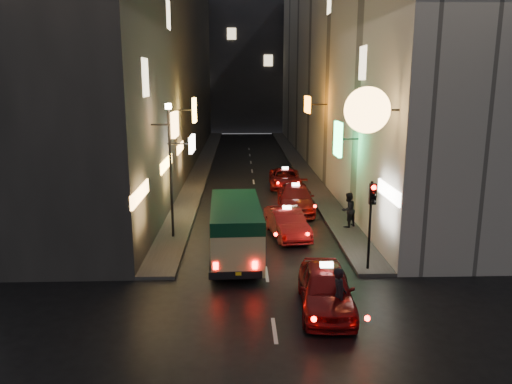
{
  "coord_description": "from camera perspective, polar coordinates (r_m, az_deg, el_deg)",
  "views": [
    {
      "loc": [
        -1.01,
        -9.75,
        7.41
      ],
      "look_at": [
        -0.26,
        13.0,
        2.27
      ],
      "focal_mm": 35.0,
      "sensor_mm": 36.0,
      "label": 1
    }
  ],
  "objects": [
    {
      "name": "pedestrian_sidewalk",
      "position": [
        25.41,
        10.49,
        -1.76
      ],
      "size": [
        0.88,
        0.84,
        2.0
      ],
      "primitive_type": "imported",
      "rotation": [
        0.0,
        0.0,
        3.81
      ],
      "color": "black",
      "rests_on": "sidewalk_right"
    },
    {
      "name": "taxi_second",
      "position": [
        24.07,
        3.55,
        -3.27
      ],
      "size": [
        2.83,
        5.24,
        1.75
      ],
      "color": "maroon",
      "rests_on": "ground"
    },
    {
      "name": "pedestrian_crossing",
      "position": [
        15.89,
        9.51,
        -11.19
      ],
      "size": [
        0.49,
        0.71,
        2.03
      ],
      "primitive_type": "imported",
      "rotation": [
        0.0,
        0.0,
        1.47
      ],
      "color": "black",
      "rests_on": "ground"
    },
    {
      "name": "building_far",
      "position": [
        75.85,
        -1.16,
        15.42
      ],
      "size": [
        30.0,
        10.0,
        22.0
      ],
      "primitive_type": "cube",
      "color": "#323136",
      "rests_on": "ground"
    },
    {
      "name": "taxi_far",
      "position": [
        35.03,
        3.35,
        1.74
      ],
      "size": [
        2.09,
        4.8,
        1.68
      ],
      "color": "maroon",
      "rests_on": "ground"
    },
    {
      "name": "building_left",
      "position": [
        44.33,
        -11.32,
        14.53
      ],
      "size": [
        7.45,
        52.01,
        18.0
      ],
      "color": "#3B3836",
      "rests_on": "ground"
    },
    {
      "name": "building_right",
      "position": [
        44.69,
        10.07,
        14.56
      ],
      "size": [
        8.08,
        52.0,
        18.0
      ],
      "color": "#A5A097",
      "rests_on": "ground"
    },
    {
      "name": "taxi_near",
      "position": [
        16.76,
        8.0,
        -10.46
      ],
      "size": [
        2.55,
        5.48,
        1.87
      ],
      "color": "maroon",
      "rests_on": "ground"
    },
    {
      "name": "traffic_light",
      "position": [
        19.48,
        13.09,
        -1.66
      ],
      "size": [
        0.26,
        0.43,
        3.5
      ],
      "color": "black",
      "rests_on": "sidewalk_right"
    },
    {
      "name": "minibus",
      "position": [
        20.64,
        -2.34,
        -3.79
      ],
      "size": [
        2.21,
        5.77,
        2.45
      ],
      "color": "#D5C985",
      "rests_on": "ground"
    },
    {
      "name": "sidewalk_left",
      "position": [
        44.48,
        -6.04,
        3.15
      ],
      "size": [
        1.5,
        52.0,
        0.15
      ],
      "primitive_type": "cube",
      "color": "#464341",
      "rests_on": "ground"
    },
    {
      "name": "taxi_third",
      "position": [
        28.78,
        4.54,
        -0.5
      ],
      "size": [
        2.49,
        5.49,
        1.88
      ],
      "color": "maroon",
      "rests_on": "ground"
    },
    {
      "name": "sidewalk_right",
      "position": [
        44.68,
        4.91,
        3.21
      ],
      "size": [
        1.5,
        52.0,
        0.15
      ],
      "primitive_type": "cube",
      "color": "#464341",
      "rests_on": "ground"
    },
    {
      "name": "lamp_post",
      "position": [
        23.27,
        -9.75,
        3.41
      ],
      "size": [
        0.28,
        0.28,
        6.22
      ],
      "color": "black",
      "rests_on": "sidewalk_left"
    }
  ]
}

